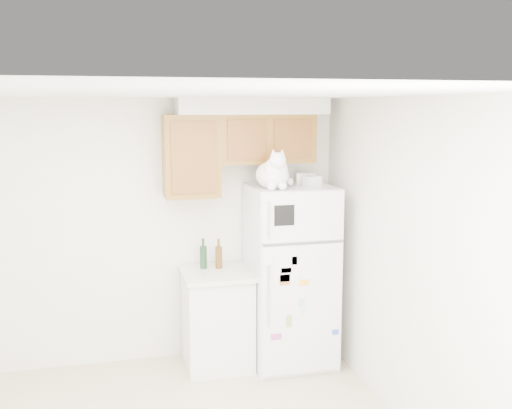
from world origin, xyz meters
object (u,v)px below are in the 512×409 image
object	(u,v)px
storage_box_back	(305,178)
storage_box_front	(312,181)
bottle_green	(203,253)
bottle_amber	(219,254)
refrigerator	(291,275)
base_counter	(217,318)
cat	(274,173)

from	to	relation	value
storage_box_back	storage_box_front	distance (m)	0.18
bottle_green	bottle_amber	world-z (taller)	bottle_green
storage_box_front	bottle_green	xyz separation A→B (m)	(-0.99, 0.22, -0.68)
storage_box_front	bottle_amber	size ratio (longest dim) A/B	0.53
refrigerator	storage_box_front	size ratio (longest dim) A/B	11.33
storage_box_front	bottle_green	bearing A→B (deg)	142.56
base_counter	refrigerator	bearing A→B (deg)	-6.09
base_counter	cat	bearing A→B (deg)	-23.77
storage_box_front	bottle_amber	world-z (taller)	storage_box_front
storage_box_front	cat	bearing A→B (deg)	171.09
refrigerator	bottle_green	world-z (taller)	refrigerator
cat	refrigerator	bearing A→B (deg)	33.47
base_counter	cat	distance (m)	1.47
cat	storage_box_front	distance (m)	0.43
storage_box_back	storage_box_front	xyz separation A→B (m)	(0.00, -0.18, -0.01)
storage_box_back	bottle_amber	size ratio (longest dim) A/B	0.64
bottle_green	storage_box_front	bearing A→B (deg)	-12.62
base_counter	bottle_green	world-z (taller)	bottle_green
storage_box_front	bottle_amber	bearing A→B (deg)	142.50
refrigerator	cat	xyz separation A→B (m)	(-0.21, -0.14, 0.99)
storage_box_back	bottle_amber	distance (m)	1.09
refrigerator	storage_box_front	distance (m)	0.91
cat	storage_box_front	size ratio (longest dim) A/B	3.48
refrigerator	storage_box_back	size ratio (longest dim) A/B	9.44
storage_box_front	bottle_green	world-z (taller)	storage_box_front
cat	bottle_green	distance (m)	1.03
bottle_green	storage_box_back	bearing A→B (deg)	-2.46
refrigerator	storage_box_back	world-z (taller)	storage_box_back
base_counter	bottle_green	bearing A→B (deg)	130.60
base_counter	storage_box_back	bearing A→B (deg)	5.31
refrigerator	storage_box_back	xyz separation A→B (m)	(0.19, 0.16, 0.90)
storage_box_back	bottle_green	distance (m)	1.20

